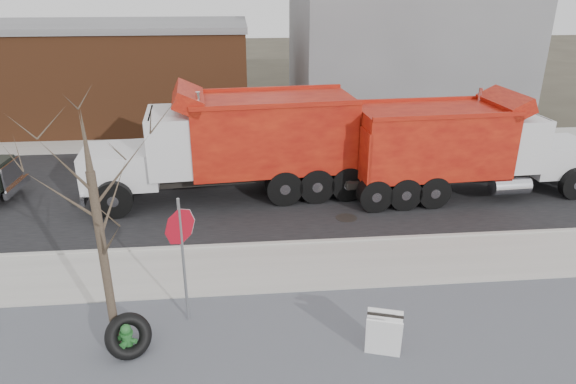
{
  "coord_description": "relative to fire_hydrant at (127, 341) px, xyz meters",
  "views": [
    {
      "loc": [
        -0.36,
        -11.89,
        7.32
      ],
      "look_at": [
        0.97,
        2.29,
        1.4
      ],
      "focal_mm": 32.0,
      "sensor_mm": 36.0,
      "label": 1
    }
  ],
  "objects": [
    {
      "name": "gravel_verge",
      "position": [
        2.89,
        -0.55,
        -0.34
      ],
      "size": [
        60.0,
        5.0,
        0.03
      ],
      "primitive_type": "cube",
      "color": "slate",
      "rests_on": "ground"
    },
    {
      "name": "stop_sign",
      "position": [
        1.15,
        1.11,
        1.72
      ],
      "size": [
        0.58,
        0.63,
        3.07
      ],
      "rotation": [
        0.0,
        0.0,
        0.44
      ],
      "color": "gray",
      "rests_on": "ground"
    },
    {
      "name": "road",
      "position": [
        2.89,
        9.25,
        -0.34
      ],
      "size": [
        60.0,
        9.4,
        0.02
      ],
      "primitive_type": "cube",
      "color": "black",
      "rests_on": "ground"
    },
    {
      "name": "bare_tree",
      "position": [
        -0.31,
        0.35,
        2.94
      ],
      "size": [
        3.2,
        3.2,
        5.2
      ],
      "color": "#382D23",
      "rests_on": "ground"
    },
    {
      "name": "truck_tire",
      "position": [
        0.02,
        0.07,
        0.08
      ],
      "size": [
        1.23,
        1.16,
        0.95
      ],
      "color": "black",
      "rests_on": "ground"
    },
    {
      "name": "sidewalk",
      "position": [
        2.89,
        3.2,
        -0.32
      ],
      "size": [
        60.0,
        2.5,
        0.06
      ],
      "primitive_type": "cube",
      "color": "#9E9B93",
      "rests_on": "ground"
    },
    {
      "name": "fire_hydrant",
      "position": [
        0.0,
        0.0,
        0.0
      ],
      "size": [
        0.43,
        0.43,
        0.77
      ],
      "rotation": [
        0.0,
        0.0,
        -0.34
      ],
      "color": "#2B6225",
      "rests_on": "ground"
    },
    {
      "name": "dump_truck_red_a",
      "position": [
        10.34,
        7.89,
        1.52
      ],
      "size": [
        9.19,
        2.98,
        3.67
      ],
      "rotation": [
        0.0,
        0.0,
        0.06
      ],
      "color": "black",
      "rests_on": "ground"
    },
    {
      "name": "curb",
      "position": [
        2.89,
        4.5,
        -0.3
      ],
      "size": [
        60.0,
        0.15,
        0.11
      ],
      "primitive_type": "cube",
      "color": "#9E9B93",
      "rests_on": "ground"
    },
    {
      "name": "building_grey",
      "position": [
        11.89,
        20.95,
        3.65
      ],
      "size": [
        12.0,
        10.0,
        8.0
      ],
      "color": "gray",
      "rests_on": "ground"
    },
    {
      "name": "sandwich_board",
      "position": [
        5.3,
        -0.52,
        0.19
      ],
      "size": [
        0.83,
        0.66,
        1.02
      ],
      "rotation": [
        0.0,
        0.0,
        -0.3
      ],
      "color": "white",
      "rests_on": "ground"
    },
    {
      "name": "far_sidewalk",
      "position": [
        2.89,
        14.95,
        -0.32
      ],
      "size": [
        60.0,
        2.0,
        0.06
      ],
      "primitive_type": "cube",
      "color": "#9E9B93",
      "rests_on": "ground"
    },
    {
      "name": "dump_truck_red_b",
      "position": [
        2.31,
        8.51,
        1.7
      ],
      "size": [
        9.77,
        3.54,
        4.03
      ],
      "rotation": [
        0.0,
        0.0,
        3.23
      ],
      "color": "black",
      "rests_on": "ground"
    },
    {
      "name": "ground",
      "position": [
        2.89,
        2.95,
        -0.35
      ],
      "size": [
        120.0,
        120.0,
        0.0
      ],
      "primitive_type": "plane",
      "color": "#383328",
      "rests_on": "ground"
    },
    {
      "name": "building_brick",
      "position": [
        -7.11,
        19.95,
        2.3
      ],
      "size": [
        20.2,
        8.2,
        5.3
      ],
      "color": "brown",
      "rests_on": "ground"
    }
  ]
}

